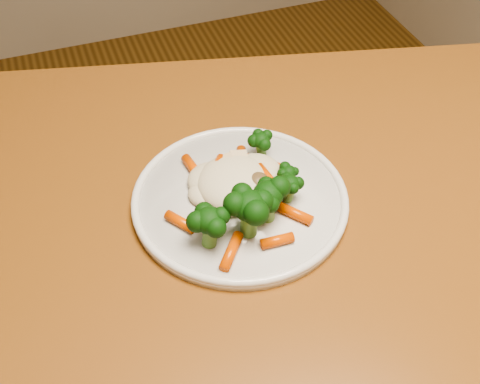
# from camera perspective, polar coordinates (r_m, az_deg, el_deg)

# --- Properties ---
(dining_table) EXTENTS (1.27, 0.99, 0.75)m
(dining_table) POSITION_cam_1_polar(r_m,az_deg,el_deg) (0.77, 3.96, -9.73)
(dining_table) COLOR brown
(dining_table) RESTS_ON ground
(plate) EXTENTS (0.25, 0.25, 0.01)m
(plate) POSITION_cam_1_polar(r_m,az_deg,el_deg) (0.71, -0.00, -0.82)
(plate) COLOR white
(plate) RESTS_ON dining_table
(meal) EXTENTS (0.17, 0.18, 0.05)m
(meal) POSITION_cam_1_polar(r_m,az_deg,el_deg) (0.68, 0.43, -0.04)
(meal) COLOR beige
(meal) RESTS_ON plate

